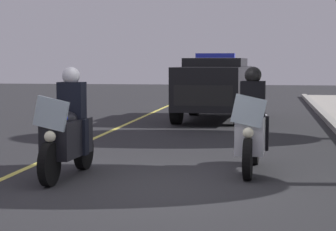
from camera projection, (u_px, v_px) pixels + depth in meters
name	position (u px, v px, depth m)	size (l,w,h in m)	color
ground_plane	(152.00, 185.00, 9.31)	(80.00, 80.00, 0.00)	#28282B
police_motorcycle_lead_left	(68.00, 133.00, 9.91)	(2.14, 0.59, 1.72)	black
police_motorcycle_lead_right	(252.00, 129.00, 10.41)	(2.14, 0.59, 1.72)	black
police_suv	(215.00, 85.00, 19.61)	(4.99, 2.26, 2.05)	black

